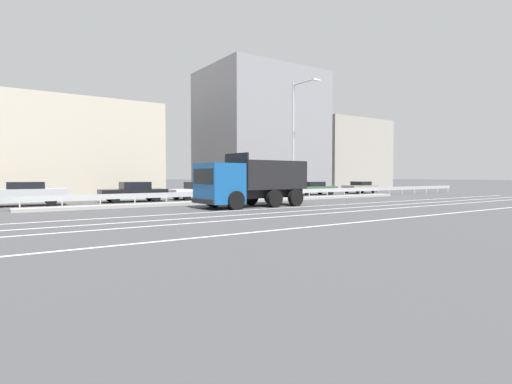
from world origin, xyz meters
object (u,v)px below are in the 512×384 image
object	(u,v)px
parked_car_2	(134,192)
parked_car_3	(198,190)
parked_car_5	(314,188)
median_road_sign	(267,184)
parked_car_4	(267,190)
parked_car_6	(360,187)
parked_car_1	(23,194)
dump_truck	(240,186)
street_lamp_1	(295,135)
church_tower	(214,153)

from	to	relation	value
parked_car_2	parked_car_3	world-z (taller)	parked_car_2
parked_car_5	median_road_sign	bearing A→B (deg)	-57.04
parked_car_4	parked_car_6	world-z (taller)	parked_car_6
parked_car_1	parked_car_4	bearing A→B (deg)	-87.63
parked_car_2	parked_car_5	distance (m)	17.78
dump_truck	median_road_sign	bearing A→B (deg)	-53.99
street_lamp_1	church_tower	xyz separation A→B (m)	(6.32, 24.76, -0.08)
parked_car_2	street_lamp_1	bearing A→B (deg)	-112.68
parked_car_1	parked_car_3	bearing A→B (deg)	-85.25
parked_car_3	dump_truck	bearing A→B (deg)	165.02
dump_truck	church_tower	xyz separation A→B (m)	(13.42, 28.26, 3.62)
dump_truck	parked_car_6	xyz separation A→B (m)	(20.55, 8.81, -0.63)
parked_car_6	church_tower	distance (m)	21.15
median_road_sign	parked_car_6	size ratio (longest dim) A/B	0.63
dump_truck	parked_car_2	xyz separation A→B (m)	(-3.64, 8.63, -0.56)
church_tower	parked_car_4	bearing A→B (deg)	-105.33
dump_truck	parked_car_2	size ratio (longest dim) A/B	1.53
median_road_sign	parked_car_5	bearing A→B (deg)	29.10
dump_truck	parked_car_3	distance (m)	9.03
parked_car_2	parked_car_5	world-z (taller)	parked_car_2
dump_truck	street_lamp_1	size ratio (longest dim) A/B	0.80
street_lamp_1	parked_car_4	distance (m)	6.58
parked_car_5	church_tower	distance (m)	19.67
parked_car_4	street_lamp_1	bearing A→B (deg)	-8.70
parked_car_6	dump_truck	bearing A→B (deg)	112.88
median_road_sign	street_lamp_1	xyz separation A→B (m)	(2.36, -0.35, 3.72)
parked_car_5	parked_car_6	distance (m)	6.43
median_road_sign	parked_car_1	xyz separation A→B (m)	(-15.26, 4.54, -0.50)
parked_car_4	median_road_sign	bearing A→B (deg)	-34.15
street_lamp_1	parked_car_5	xyz separation A→B (m)	(7.03, 5.57, -4.33)
parked_car_5	church_tower	bearing A→B (deg)	-174.03
parked_car_2	dump_truck	bearing A→B (deg)	-154.29
dump_truck	parked_car_5	size ratio (longest dim) A/B	1.52
median_road_sign	parked_car_6	world-z (taller)	median_road_sign
dump_truck	street_lamp_1	distance (m)	8.74
median_road_sign	parked_car_5	xyz separation A→B (m)	(9.38, 5.22, -0.61)
median_road_sign	parked_car_1	distance (m)	15.93
dump_truck	median_road_sign	xyz separation A→B (m)	(4.75, 3.85, -0.02)
dump_truck	street_lamp_1	world-z (taller)	street_lamp_1
median_road_sign	parked_car_3	xyz separation A→B (m)	(-3.15, 5.02, -0.57)
parked_car_1	parked_car_5	bearing A→B (deg)	-85.95
parked_car_4	church_tower	bearing A→B (deg)	166.07
median_road_sign	parked_car_4	bearing A→B (deg)	54.45
parked_car_1	church_tower	xyz separation A→B (m)	(23.94, 19.88, 4.14)
parked_car_6	street_lamp_1	bearing A→B (deg)	111.23
parked_car_4	parked_car_2	bearing A→B (deg)	-89.95
parked_car_3	parked_car_2	bearing A→B (deg)	87.88
median_road_sign	street_lamp_1	bearing A→B (deg)	-8.34
parked_car_5	parked_car_6	xyz separation A→B (m)	(6.42, -0.25, -0.01)
dump_truck	parked_car_4	xyz separation A→B (m)	(7.97, 8.35, -0.64)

